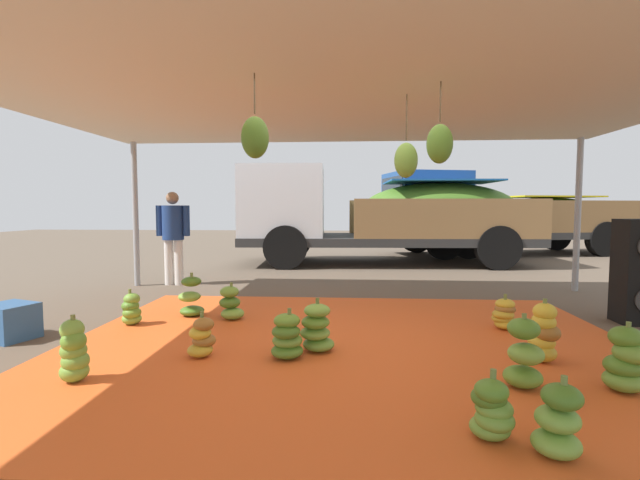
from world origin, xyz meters
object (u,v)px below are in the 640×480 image
object	(u,v)px
banana_bunch_0	(287,337)
banana_bunch_8	(544,334)
banana_bunch_1	(505,315)
banana_bunch_4	(202,338)
banana_bunch_3	(558,423)
speaker_stack	(638,271)
banana_bunch_5	(317,329)
banana_bunch_6	(74,353)
cargo_truck_main	(379,213)
banana_bunch_7	(524,356)
banana_bunch_2	(492,410)
banana_bunch_9	(626,361)
worker_0	(173,231)
banana_bunch_11	(131,310)
banana_bunch_12	(231,304)
cargo_truck_far	(496,215)
banana_bunch_10	(191,298)
crate_0	(10,322)

from	to	relation	value
banana_bunch_0	banana_bunch_8	xyz separation A→B (m)	(2.33, 0.07, 0.06)
banana_bunch_0	banana_bunch_8	size ratio (longest dim) A/B	0.81
banana_bunch_0	banana_bunch_1	world-z (taller)	banana_bunch_0
banana_bunch_4	banana_bunch_8	distance (m)	3.13
banana_bunch_3	banana_bunch_4	bearing A→B (deg)	148.94
speaker_stack	banana_bunch_5	bearing A→B (deg)	-160.20
banana_bunch_6	banana_bunch_8	xyz separation A→B (m)	(3.94, 0.75, 0.01)
banana_bunch_3	speaker_stack	xyz separation A→B (m)	(2.31, 3.13, 0.43)
banana_bunch_8	cargo_truck_main	xyz separation A→B (m)	(-1.03, 7.23, 1.01)
banana_bunch_7	cargo_truck_main	size ratio (longest dim) A/B	0.08
banana_bunch_0	banana_bunch_2	world-z (taller)	banana_bunch_0
banana_bunch_9	worker_0	world-z (taller)	worker_0
banana_bunch_4	worker_0	bearing A→B (deg)	115.03
banana_bunch_7	banana_bunch_9	bearing A→B (deg)	-1.39
banana_bunch_5	banana_bunch_1	bearing A→B (deg)	24.29
banana_bunch_0	banana_bunch_7	distance (m)	2.00
banana_bunch_8	speaker_stack	bearing A→B (deg)	41.35
banana_bunch_5	banana_bunch_7	bearing A→B (deg)	-25.11
banana_bunch_7	banana_bunch_11	distance (m)	4.25
banana_bunch_0	cargo_truck_main	world-z (taller)	cargo_truck_main
banana_bunch_5	banana_bunch_9	size ratio (longest dim) A/B	0.98
banana_bunch_4	banana_bunch_12	size ratio (longest dim) A/B	0.93
banana_bunch_5	banana_bunch_11	xyz separation A→B (m)	(-2.27, 0.84, -0.04)
banana_bunch_0	banana_bunch_11	distance (m)	2.27
banana_bunch_1	cargo_truck_far	xyz separation A→B (m)	(2.56, 8.53, 1.02)
banana_bunch_3	banana_bunch_10	bearing A→B (deg)	136.06
banana_bunch_6	banana_bunch_0	bearing A→B (deg)	22.98
banana_bunch_1	banana_bunch_2	world-z (taller)	banana_bunch_2
banana_bunch_4	banana_bunch_5	world-z (taller)	banana_bunch_5
banana_bunch_0	banana_bunch_2	size ratio (longest dim) A/B	1.08
banana_bunch_1	worker_0	size ratio (longest dim) A/B	0.24
banana_bunch_1	banana_bunch_11	size ratio (longest dim) A/B	0.95
banana_bunch_7	worker_0	world-z (taller)	worker_0
banana_bunch_3	banana_bunch_1	bearing A→B (deg)	77.43
banana_bunch_1	speaker_stack	distance (m)	1.81
banana_bunch_11	banana_bunch_12	size ratio (longest dim) A/B	0.94
banana_bunch_6	speaker_stack	size ratio (longest dim) A/B	0.43
banana_bunch_8	crate_0	xyz separation A→B (m)	(-5.37, 0.37, -0.07)
banana_bunch_5	cargo_truck_main	world-z (taller)	cargo_truck_main
banana_bunch_6	banana_bunch_11	xyz separation A→B (m)	(-0.39, 1.74, -0.06)
cargo_truck_far	crate_0	xyz separation A→B (m)	(-7.95, -9.26, -1.00)
banana_bunch_2	banana_bunch_4	xyz separation A→B (m)	(-2.23, 1.37, -0.01)
worker_0	crate_0	distance (m)	3.56
banana_bunch_2	cargo_truck_far	xyz separation A→B (m)	(3.47, 11.07, 1.00)
speaker_stack	banana_bunch_10	bearing A→B (deg)	-179.65
banana_bunch_0	banana_bunch_3	size ratio (longest dim) A/B	1.00
banana_bunch_8	banana_bunch_1	bearing A→B (deg)	89.01
banana_bunch_0	banana_bunch_9	bearing A→B (deg)	-12.26
banana_bunch_6	banana_bunch_12	world-z (taller)	banana_bunch_6
banana_bunch_1	banana_bunch_5	xyz separation A→B (m)	(-2.09, -0.94, 0.05)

